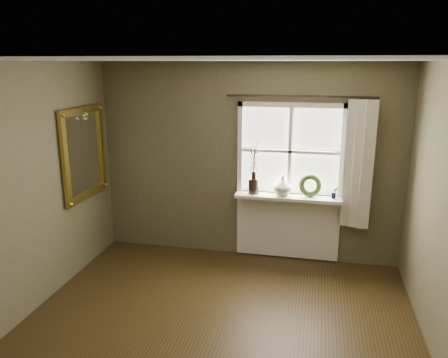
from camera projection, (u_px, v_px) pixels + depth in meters
floor at (206, 355)px, 3.97m from camera, size 4.50×4.50×0.00m
ceiling at (202, 60)px, 3.30m from camera, size 4.50×4.50×0.00m
wall_back at (248, 162)px, 5.81m from camera, size 4.00×0.10×2.60m
window_frame at (290, 151)px, 5.58m from camera, size 1.36×0.06×1.24m
window_sill at (288, 197)px, 5.63m from camera, size 1.36×0.26×0.04m
window_apron at (287, 226)px, 5.85m from camera, size 1.36×0.04×0.88m
dark_jug at (254, 186)px, 5.69m from camera, size 0.15×0.15×0.20m
cream_vase at (283, 186)px, 5.61m from camera, size 0.26×0.26×0.25m
wreath at (310, 188)px, 5.58m from camera, size 0.31×0.19×0.30m
potted_plant_left at (254, 188)px, 5.69m from camera, size 0.10×0.08×0.16m
potted_plant_right at (334, 193)px, 5.48m from camera, size 0.10×0.09×0.15m
curtain at (358, 165)px, 5.35m from camera, size 0.36×0.12×1.59m
curtain_rod at (300, 96)px, 5.32m from camera, size 1.84×0.03×0.03m
gilt_mirror at (84, 153)px, 5.46m from camera, size 0.10×0.96×1.15m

